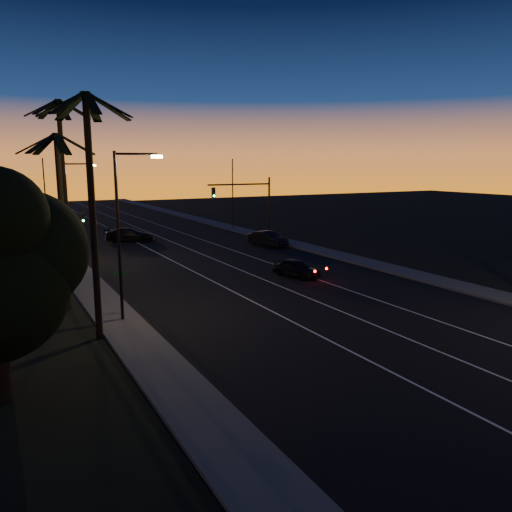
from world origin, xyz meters
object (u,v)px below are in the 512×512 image
lead_car (296,268)px  cross_car (130,235)px  signal_mast (249,199)px  right_car (268,239)px

lead_car → cross_car: bearing=105.7°
signal_mast → right_car: 4.57m
right_car → cross_car: (-11.75, 9.85, -0.02)m
signal_mast → right_car: (1.18, -1.85, -4.00)m
lead_car → cross_car: 24.17m
right_car → cross_car: bearing=140.0°
lead_car → right_car: 14.39m
cross_car → lead_car: bearing=-74.3°
signal_mast → lead_car: bearing=-104.8°
signal_mast → cross_car: bearing=142.9°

